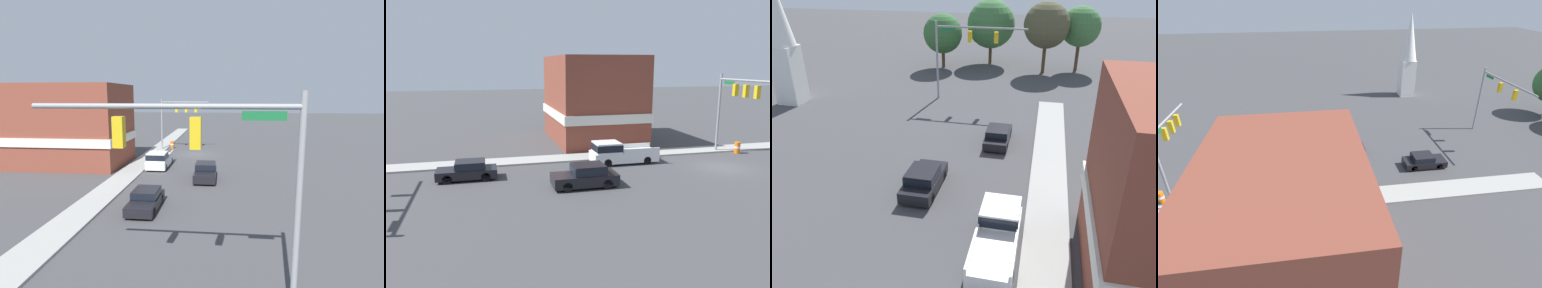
{
  "view_description": "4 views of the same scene",
  "coord_description": "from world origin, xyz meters",
  "views": [
    {
      "loc": [
        -3.56,
        38.92,
        7.7
      ],
      "look_at": [
        -0.63,
        10.82,
        3.14
      ],
      "focal_mm": 28.0,
      "sensor_mm": 36.0,
      "label": 1
    },
    {
      "loc": [
        -25.35,
        18.35,
        8.12
      ],
      "look_at": [
        0.79,
        11.77,
        2.36
      ],
      "focal_mm": 35.0,
      "sensor_mm": 36.0,
      "label": 2
    },
    {
      "loc": [
        4.84,
        -7.16,
        13.13
      ],
      "look_at": [
        0.3,
        13.25,
        2.86
      ],
      "focal_mm": 35.0,
      "sensor_mm": 36.0,
      "label": 3
    },
    {
      "loc": [
        26.1,
        8.56,
        16.4
      ],
      "look_at": [
        0.26,
        12.38,
        2.42
      ],
      "focal_mm": 28.0,
      "sensor_mm": 36.0,
      "label": 4
    }
  ],
  "objects": [
    {
      "name": "ground_plane",
      "position": [
        0.0,
        0.0,
        0.0
      ],
      "size": [
        200.0,
        200.0,
        0.0
      ],
      "primitive_type": "plane",
      "color": "#424244"
    },
    {
      "name": "sidewalk_curb",
      "position": [
        5.7,
        0.0,
        0.07
      ],
      "size": [
        2.4,
        60.0,
        0.14
      ],
      "color": "#9E9E99",
      "rests_on": "ground"
    },
    {
      "name": "near_signal_assembly",
      "position": [
        2.89,
        -2.86,
        5.35
      ],
      "size": [
        6.72,
        0.49,
        7.3
      ],
      "color": "gray",
      "rests_on": "ground"
    },
    {
      "name": "car_lead",
      "position": [
        -2.0,
        11.92,
        0.8
      ],
      "size": [
        1.94,
        4.41,
        1.54
      ],
      "color": "black",
      "rests_on": "ground"
    },
    {
      "name": "car_oncoming",
      "position": [
        1.63,
        19.69,
        0.72
      ],
      "size": [
        1.82,
        4.21,
        1.36
      ],
      "rotation": [
        0.0,
        0.0,
        3.14
      ],
      "color": "black",
      "rests_on": "ground"
    },
    {
      "name": "pickup_truck_parked",
      "position": [
        3.26,
        7.71,
        0.91
      ],
      "size": [
        2.07,
        5.53,
        1.84
      ],
      "color": "black",
      "rests_on": "ground"
    },
    {
      "name": "construction_barrel",
      "position": [
        3.9,
        -4.28,
        0.54
      ],
      "size": [
        0.54,
        0.54,
        1.06
      ],
      "color": "orange",
      "rests_on": "ground"
    },
    {
      "name": "corner_brick_building",
      "position": [
        13.47,
        7.02,
        4.35
      ],
      "size": [
        12.44,
        8.75,
        8.97
      ],
      "color": "brown",
      "rests_on": "ground"
    }
  ]
}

